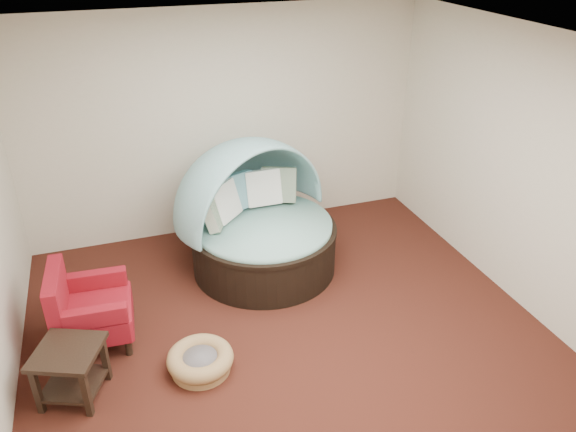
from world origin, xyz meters
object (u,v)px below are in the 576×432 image
object	(u,v)px
side_table	(70,366)
pet_basket	(200,360)
canopy_daybed	(258,212)
red_armchair	(87,309)

from	to	relation	value
side_table	pet_basket	bearing A→B (deg)	-2.82
canopy_daybed	red_armchair	world-z (taller)	canopy_daybed
pet_basket	side_table	bearing A→B (deg)	177.18
red_armchair	side_table	bearing A→B (deg)	-99.39
canopy_daybed	pet_basket	size ratio (longest dim) A/B	2.95
pet_basket	red_armchair	size ratio (longest dim) A/B	0.89
canopy_daybed	red_armchair	xyz separation A→B (m)	(-1.92, -0.79, -0.32)
red_armchair	side_table	world-z (taller)	red_armchair
red_armchair	side_table	distance (m)	0.70
canopy_daybed	side_table	distance (m)	2.58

